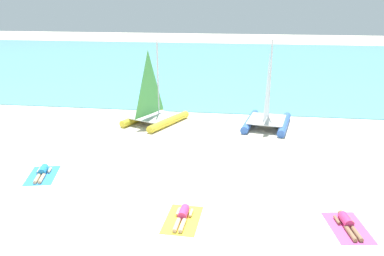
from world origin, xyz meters
name	(u,v)px	position (x,y,z in m)	size (l,w,h in m)	color
ground_plane	(203,125)	(0.00, 10.00, 0.00)	(120.00, 120.00, 0.00)	beige
ocean_water	(228,64)	(0.00, 32.47, 0.03)	(120.00, 40.00, 0.05)	#5BB2C1
sailboat_yellow	(154,111)	(-2.85, 9.91, 0.70)	(3.56, 4.24, 4.73)	yellow
sailboat_blue	(267,115)	(3.56, 10.11, 0.71)	(2.89, 3.99, 4.78)	blue
towel_left	(42,175)	(-5.67, 2.12, 0.01)	(1.10, 1.90, 0.01)	#338CD8
sunbather_left	(42,172)	(-5.69, 2.19, 0.13)	(0.77, 1.55, 0.30)	#268CCC
towel_middle	(182,220)	(0.58, -0.46, 0.01)	(1.10, 1.90, 0.01)	yellow
sunbather_middle	(183,215)	(0.59, -0.39, 0.13)	(0.55, 1.56, 0.30)	#D83372
towel_right	(348,228)	(5.84, -0.17, 0.01)	(1.10, 1.90, 0.01)	#D84C99
sunbather_right	(347,223)	(5.83, -0.10, 0.13)	(0.66, 1.57, 0.30)	#D83372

